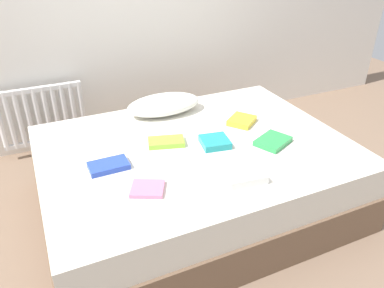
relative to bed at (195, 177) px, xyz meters
name	(u,v)px	position (x,y,z in m)	size (l,w,h in m)	color
ground_plane	(195,205)	(0.00, 0.00, -0.25)	(8.00, 8.00, 0.00)	#7F6651
bed	(195,177)	(0.00, 0.00, 0.00)	(2.00, 1.50, 0.50)	brown
radiator	(43,116)	(-0.86, 1.20, 0.11)	(0.70, 0.04, 0.51)	white
pillow	(164,104)	(-0.01, 0.54, 0.32)	(0.57, 0.29, 0.14)	white
textbook_teal	(215,142)	(0.12, -0.05, 0.27)	(0.18, 0.18, 0.04)	teal
textbook_lime	(166,142)	(-0.17, 0.09, 0.27)	(0.23, 0.13, 0.03)	#8CC638
textbook_white	(245,177)	(0.08, -0.48, 0.28)	(0.23, 0.14, 0.05)	white
textbook_green	(273,141)	(0.47, -0.19, 0.27)	(0.22, 0.17, 0.03)	green
textbook_yellow	(242,121)	(0.44, 0.15, 0.27)	(0.19, 0.16, 0.04)	yellow
textbook_blue	(109,166)	(-0.58, -0.04, 0.27)	(0.23, 0.14, 0.03)	#2847B7
textbook_pink	(147,189)	(-0.44, -0.34, 0.26)	(0.17, 0.15, 0.02)	pink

